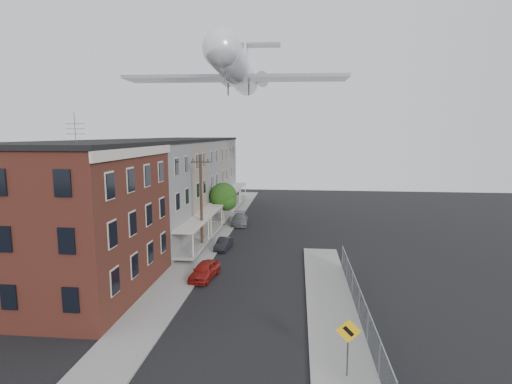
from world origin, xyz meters
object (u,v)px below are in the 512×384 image
utility_pole (201,201)px  airplane (238,71)px  car_far (240,219)px  street_tree (224,197)px  warning_sign (348,339)px  car_mid (224,244)px  car_near (205,270)px

utility_pole → airplane: size_ratio=0.32×
utility_pole → car_far: (2.02, 10.82, -4.01)m
street_tree → airplane: bearing=44.9°
street_tree → car_far: street_tree is taller
warning_sign → street_tree: size_ratio=0.54×
warning_sign → utility_pole: 22.25m
utility_pole → car_mid: bearing=9.3°
warning_sign → car_mid: size_ratio=0.87×
warning_sign → car_near: size_ratio=0.74×
street_tree → car_near: bearing=-84.5°
street_tree → car_near: (1.67, -17.40, -2.80)m
car_near → street_tree: bearing=103.3°
warning_sign → street_tree: 30.96m
warning_sign → car_far: warning_sign is taller
car_near → airplane: bearing=98.3°
utility_pole → car_near: (2.00, -7.48, -4.03)m
warning_sign → car_far: 31.25m
warning_sign → street_tree: bearing=110.6°
warning_sign → car_mid: (-9.20, 19.35, -1.35)m
airplane → street_tree: bearing=-135.1°
warning_sign → car_near: warning_sign is taller
warning_sign → airplane: 35.72m
warning_sign → car_mid: bearing=115.4°
warning_sign → street_tree: (-10.87, 28.95, 1.57)m
street_tree → car_mid: size_ratio=1.62×
warning_sign → airplane: airplane is taller
car_near → warning_sign: bearing=-43.7°
car_mid → car_far: size_ratio=0.70×
utility_pole → car_mid: (2.00, 0.33, -4.15)m
utility_pole → car_far: utility_pole is taller
airplane → car_far: bearing=-73.1°
warning_sign → airplane: size_ratio=0.10×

